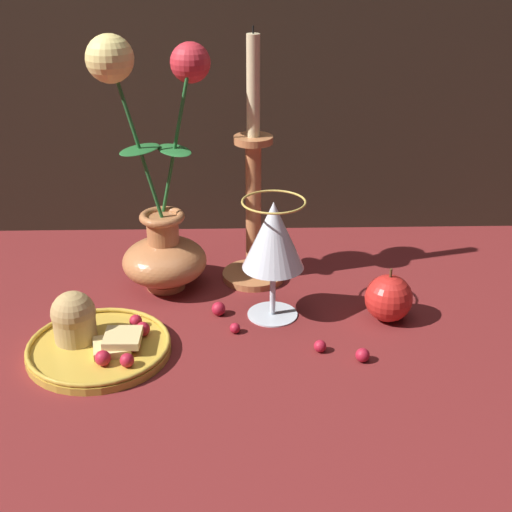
% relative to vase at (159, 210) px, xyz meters
% --- Properties ---
extents(ground_plane, '(2.40, 2.40, 0.00)m').
position_rel_vase_xyz_m(ground_plane, '(0.07, -0.12, -0.12)').
color(ground_plane, maroon).
rests_on(ground_plane, ground).
extents(vase, '(0.16, 0.12, 0.37)m').
position_rel_vase_xyz_m(vase, '(0.00, 0.00, 0.00)').
color(vase, '#B77042').
rests_on(vase, ground_plane).
extents(plate_with_pastries, '(0.18, 0.18, 0.08)m').
position_rel_vase_xyz_m(plate_with_pastries, '(-0.07, -0.17, -0.10)').
color(plate_with_pastries, gold).
rests_on(plate_with_pastries, ground_plane).
extents(wine_glass, '(0.09, 0.09, 0.17)m').
position_rel_vase_xyz_m(wine_glass, '(0.16, -0.09, -0.01)').
color(wine_glass, silver).
rests_on(wine_glass, ground_plane).
extents(candlestick, '(0.09, 0.09, 0.37)m').
position_rel_vase_xyz_m(candlestick, '(0.14, 0.02, -0.00)').
color(candlestick, '#B77042').
rests_on(candlestick, ground_plane).
extents(apple_beside_vase, '(0.07, 0.07, 0.08)m').
position_rel_vase_xyz_m(apple_beside_vase, '(0.32, -0.10, -0.09)').
color(apple_beside_vase, red).
rests_on(apple_beside_vase, ground_plane).
extents(berry_near_plate, '(0.02, 0.02, 0.02)m').
position_rel_vase_xyz_m(berry_near_plate, '(0.22, -0.18, -0.12)').
color(berry_near_plate, '#AD192D').
rests_on(berry_near_plate, ground_plane).
extents(berry_front_center, '(0.02, 0.02, 0.02)m').
position_rel_vase_xyz_m(berry_front_center, '(0.27, -0.21, -0.12)').
color(berry_front_center, '#AD192D').
rests_on(berry_front_center, ground_plane).
extents(berry_by_glass_stem, '(0.01, 0.01, 0.01)m').
position_rel_vase_xyz_m(berry_by_glass_stem, '(0.11, -0.14, -0.12)').
color(berry_by_glass_stem, '#AD192D').
rests_on(berry_by_glass_stem, ground_plane).
extents(berry_under_candlestick, '(0.02, 0.02, 0.02)m').
position_rel_vase_xyz_m(berry_under_candlestick, '(0.08, -0.09, -0.11)').
color(berry_under_candlestick, '#AD192D').
rests_on(berry_under_candlestick, ground_plane).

